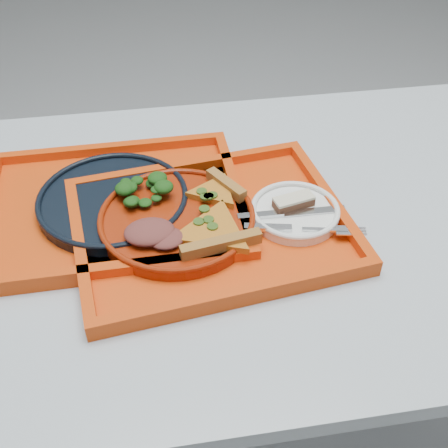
{
  "coord_description": "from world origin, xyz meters",
  "views": [
    {
      "loc": [
        -0.22,
        -0.73,
        1.39
      ],
      "look_at": [
        -0.11,
        -0.05,
        0.78
      ],
      "focal_mm": 45.0,
      "sensor_mm": 36.0,
      "label": 1
    }
  ],
  "objects_px": {
    "navy_plate": "(113,202)",
    "dessert_bar": "(294,202)",
    "tray_far": "(114,208)",
    "dinner_plate": "(177,221)",
    "tray_main": "(211,228)"
  },
  "relations": [
    {
      "from": "tray_far",
      "to": "navy_plate",
      "type": "bearing_deg",
      "value": 0.0
    },
    {
      "from": "tray_far",
      "to": "dinner_plate",
      "type": "height_order",
      "value": "dinner_plate"
    },
    {
      "from": "navy_plate",
      "to": "tray_far",
      "type": "bearing_deg",
      "value": 0.0
    },
    {
      "from": "dinner_plate",
      "to": "tray_main",
      "type": "bearing_deg",
      "value": -10.3
    },
    {
      "from": "tray_far",
      "to": "navy_plate",
      "type": "relative_size",
      "value": 1.73
    },
    {
      "from": "tray_main",
      "to": "tray_far",
      "type": "xyz_separation_m",
      "value": [
        -0.16,
        0.08,
        0.0
      ]
    },
    {
      "from": "tray_far",
      "to": "dinner_plate",
      "type": "xyz_separation_m",
      "value": [
        0.11,
        -0.07,
        0.02
      ]
    },
    {
      "from": "dinner_plate",
      "to": "tray_far",
      "type": "bearing_deg",
      "value": 146.04
    },
    {
      "from": "tray_far",
      "to": "tray_main",
      "type": "bearing_deg",
      "value": -27.44
    },
    {
      "from": "tray_main",
      "to": "dessert_bar",
      "type": "height_order",
      "value": "dessert_bar"
    },
    {
      "from": "tray_far",
      "to": "dessert_bar",
      "type": "relative_size",
      "value": 6.13
    },
    {
      "from": "tray_main",
      "to": "navy_plate",
      "type": "height_order",
      "value": "navy_plate"
    },
    {
      "from": "tray_main",
      "to": "dessert_bar",
      "type": "distance_m",
      "value": 0.15
    },
    {
      "from": "navy_plate",
      "to": "dessert_bar",
      "type": "relative_size",
      "value": 3.54
    },
    {
      "from": "dessert_bar",
      "to": "dinner_plate",
      "type": "bearing_deg",
      "value": 167.36
    }
  ]
}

